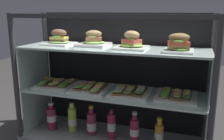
{
  "coord_description": "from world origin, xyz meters",
  "views": [
    {
      "loc": [
        0.52,
        -1.56,
        0.93
      ],
      "look_at": [
        0.0,
        0.0,
        0.53
      ],
      "focal_mm": 40.18,
      "sensor_mm": 36.0,
      "label": 1
    }
  ],
  "objects": [
    {
      "name": "plated_roll_sandwich_right_of_center",
      "position": [
        -0.15,
        0.04,
        0.72
      ],
      "size": [
        0.2,
        0.2,
        0.11
      ],
      "color": "white",
      "rests_on": "shelf_upper_glass"
    },
    {
      "name": "riser_lower_tier",
      "position": [
        0.0,
        0.0,
        0.2
      ],
      "size": [
        1.24,
        0.35,
        0.33
      ],
      "color": "silver",
      "rests_on": "case_base_deck"
    },
    {
      "name": "open_sandwich_tray_mid_left",
      "position": [
        0.43,
        0.02,
        0.4
      ],
      "size": [
        0.26,
        0.28,
        0.06
      ],
      "color": "white",
      "rests_on": "shelf_lower_glass"
    },
    {
      "name": "juice_bottle_back_center",
      "position": [
        0.33,
        0.01,
        0.11
      ],
      "size": [
        0.06,
        0.06,
        0.19
      ],
      "color": "gold",
      "rests_on": "case_base_deck"
    },
    {
      "name": "case_frame",
      "position": [
        0.0,
        0.11,
        0.5
      ],
      "size": [
        1.31,
        0.42,
        0.91
      ],
      "color": "#333338",
      "rests_on": "ground"
    },
    {
      "name": "juice_bottle_back_left",
      "position": [
        0.17,
        -0.02,
        0.12
      ],
      "size": [
        0.06,
        0.06,
        0.22
      ],
      "color": "#9F2244",
      "rests_on": "case_base_deck"
    },
    {
      "name": "plated_roll_sandwich_mid_right",
      "position": [
        0.13,
        0.0,
        0.73
      ],
      "size": [
        0.2,
        0.2,
        0.11
      ],
      "color": "white",
      "rests_on": "shelf_upper_glass"
    },
    {
      "name": "open_sandwich_tray_near_left_corner",
      "position": [
        0.13,
        -0.01,
        0.4
      ],
      "size": [
        0.26,
        0.28,
        0.06
      ],
      "color": "white",
      "rests_on": "shelf_lower_glass"
    },
    {
      "name": "juice_bottle_front_left_end",
      "position": [
        -0.48,
        -0.02,
        0.13
      ],
      "size": [
        0.07,
        0.07,
        0.21
      ],
      "color": "#9B2748",
      "rests_on": "case_base_deck"
    },
    {
      "name": "shelf_upper_glass",
      "position": [
        0.0,
        0.0,
        0.68
      ],
      "size": [
        1.26,
        0.37,
        0.01
      ],
      "primitive_type": "cube",
      "color": "silver",
      "rests_on": "riser_upper_tier"
    },
    {
      "name": "case_base_deck",
      "position": [
        0.0,
        0.0,
        0.02
      ],
      "size": [
        1.31,
        0.42,
        0.04
      ],
      "primitive_type": "cube",
      "color": "#9C9FA7",
      "rests_on": "ground"
    },
    {
      "name": "plated_roll_sandwich_left_of_center",
      "position": [
        -0.41,
        0.03,
        0.72
      ],
      "size": [
        0.2,
        0.2,
        0.11
      ],
      "color": "white",
      "rests_on": "shelf_upper_glass"
    },
    {
      "name": "riser_upper_tier",
      "position": [
        0.0,
        0.0,
        0.53
      ],
      "size": [
        1.24,
        0.35,
        0.29
      ],
      "color": "silver",
      "rests_on": "shelf_lower_glass"
    },
    {
      "name": "open_sandwich_tray_left_of_center",
      "position": [
        -0.15,
        -0.02,
        0.4
      ],
      "size": [
        0.26,
        0.28,
        0.06
      ],
      "color": "white",
      "rests_on": "shelf_lower_glass"
    },
    {
      "name": "juice_bottle_front_fourth",
      "position": [
        -0.0,
        -0.01,
        0.13
      ],
      "size": [
        0.06,
        0.06,
        0.23
      ],
      "color": "#A22442",
      "rests_on": "case_base_deck"
    },
    {
      "name": "shelf_lower_glass",
      "position": [
        0.0,
        0.0,
        0.38
      ],
      "size": [
        1.26,
        0.37,
        0.01
      ],
      "primitive_type": "cube",
      "color": "silver",
      "rests_on": "riser_lower_tier"
    },
    {
      "name": "plated_roll_sandwich_mid_left",
      "position": [
        0.43,
        -0.05,
        0.73
      ],
      "size": [
        0.17,
        0.17,
        0.11
      ],
      "color": "white",
      "rests_on": "shelf_upper_glass"
    },
    {
      "name": "open_sandwich_tray_near_right_corner",
      "position": [
        -0.43,
        -0.0,
        0.4
      ],
      "size": [
        0.26,
        0.28,
        0.06
      ],
      "color": "white",
      "rests_on": "shelf_lower_glass"
    },
    {
      "name": "juice_bottle_tucked_behind",
      "position": [
        -0.31,
        -0.0,
        0.13
      ],
      "size": [
        0.06,
        0.06,
        0.24
      ],
      "color": "#B8DA46",
      "rests_on": "case_base_deck"
    },
    {
      "name": "juice_bottle_back_right",
      "position": [
        -0.16,
        0.0,
        0.12
      ],
      "size": [
        0.07,
        0.07,
        0.22
      ],
      "color": "#952C48",
      "rests_on": "case_base_deck"
    }
  ]
}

